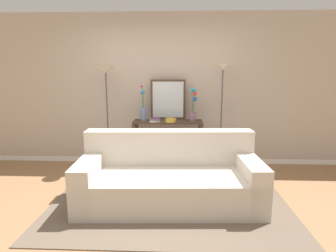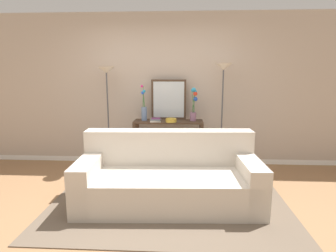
{
  "view_description": "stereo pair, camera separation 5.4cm",
  "coord_description": "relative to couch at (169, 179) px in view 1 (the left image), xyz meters",
  "views": [
    {
      "loc": [
        0.45,
        -3.05,
        1.64
      ],
      "look_at": [
        0.28,
        0.95,
        0.87
      ],
      "focal_mm": 30.14,
      "sensor_mm": 36.0,
      "label": 1
    },
    {
      "loc": [
        0.5,
        -3.04,
        1.64
      ],
      "look_at": [
        0.28,
        0.95,
        0.87
      ],
      "focal_mm": 30.14,
      "sensor_mm": 36.0,
      "label": 2
    }
  ],
  "objects": [
    {
      "name": "book_stack",
      "position": [
        -0.28,
        1.17,
        0.56
      ],
      "size": [
        0.18,
        0.14,
        0.07
      ],
      "color": "silver",
      "rests_on": "console_table"
    },
    {
      "name": "floor_lamp_left",
      "position": [
        -1.09,
        1.23,
        1.05
      ],
      "size": [
        0.28,
        0.28,
        1.73
      ],
      "color": "#4C4C51",
      "rests_on": "ground"
    },
    {
      "name": "fruit_bowl",
      "position": [
        -0.03,
        1.18,
        0.56
      ],
      "size": [
        0.18,
        0.18,
        0.06
      ],
      "color": "gold",
      "rests_on": "console_table"
    },
    {
      "name": "vase_short_flowers",
      "position": [
        0.35,
        1.33,
        0.78
      ],
      "size": [
        0.12,
        0.13,
        0.55
      ],
      "color": "gray",
      "rests_on": "console_table"
    },
    {
      "name": "vase_tall_flowers",
      "position": [
        -0.49,
        1.31,
        0.7
      ],
      "size": [
        0.1,
        0.11,
        0.6
      ],
      "color": "#6B84AD",
      "rests_on": "console_table"
    },
    {
      "name": "ground_plane",
      "position": [
        -0.32,
        -0.33,
        -0.32
      ],
      "size": [
        16.0,
        16.0,
        0.02
      ],
      "primitive_type": "cube",
      "color": "#936B47"
    },
    {
      "name": "console_table",
      "position": [
        -0.08,
        1.3,
        0.26
      ],
      "size": [
        1.16,
        0.38,
        0.83
      ],
      "color": "#473323",
      "rests_on": "ground"
    },
    {
      "name": "back_wall",
      "position": [
        -0.32,
        1.67,
        1.01
      ],
      "size": [
        12.0,
        0.15,
        2.65
      ],
      "color": "white",
      "rests_on": "ground"
    },
    {
      "name": "area_rug",
      "position": [
        0.0,
        -0.17,
        -0.3
      ],
      "size": [
        2.96,
        1.77,
        0.01
      ],
      "color": "brown",
      "rests_on": "ground"
    },
    {
      "name": "floor_lamp_right",
      "position": [
        0.81,
        1.23,
        1.09
      ],
      "size": [
        0.28,
        0.28,
        1.78
      ],
      "color": "#4C4C51",
      "rests_on": "ground"
    },
    {
      "name": "book_row_under_console",
      "position": [
        -0.35,
        1.3,
        -0.25
      ],
      "size": [
        0.42,
        0.17,
        0.13
      ],
      "color": "#2D2D33",
      "rests_on": "ground"
    },
    {
      "name": "wall_mirror",
      "position": [
        -0.08,
        1.46,
        0.87
      ],
      "size": [
        0.6,
        0.02,
        0.68
      ],
      "color": "#473323",
      "rests_on": "console_table"
    },
    {
      "name": "couch",
      "position": [
        0.0,
        0.0,
        0.0
      ],
      "size": [
        2.26,
        1.08,
        0.88
      ],
      "color": "beige",
      "rests_on": "ground"
    }
  ]
}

